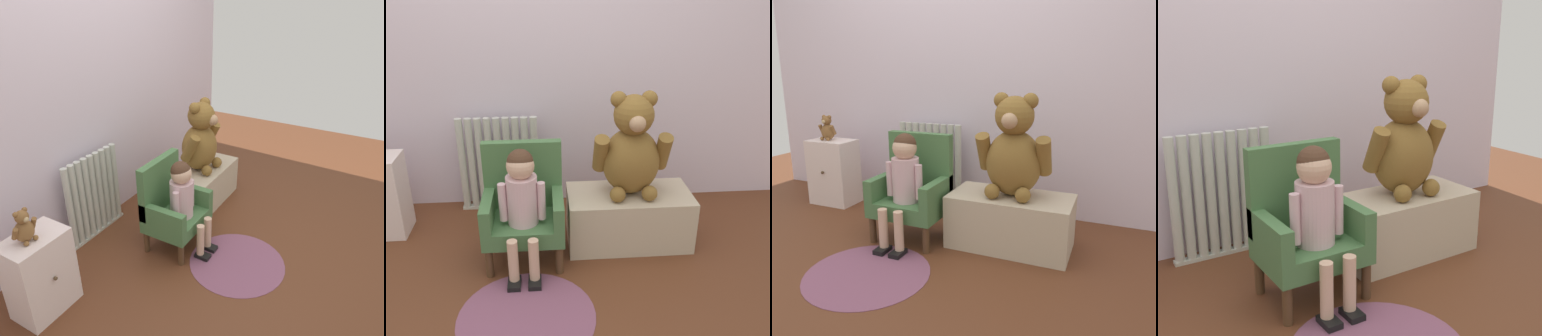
% 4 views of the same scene
% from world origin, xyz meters
% --- Properties ---
extents(ground_plane, '(6.00, 6.00, 0.00)m').
position_xyz_m(ground_plane, '(0.00, 0.00, 0.00)').
color(ground_plane, '#5B301B').
extents(back_wall, '(3.80, 0.05, 2.40)m').
position_xyz_m(back_wall, '(0.00, 1.25, 1.20)').
color(back_wall, silver).
rests_on(back_wall, ground_plane).
extents(radiator, '(0.56, 0.05, 0.67)m').
position_xyz_m(radiator, '(-0.26, 1.12, 0.33)').
color(radiator, beige).
rests_on(radiator, ground_plane).
extents(child_armchair, '(0.45, 0.36, 0.68)m').
position_xyz_m(child_armchair, '(-0.07, 0.53, 0.32)').
color(child_armchair, '#446E40').
rests_on(child_armchair, ground_plane).
extents(child_figure, '(0.25, 0.35, 0.71)m').
position_xyz_m(child_figure, '(-0.07, 0.42, 0.46)').
color(child_figure, beige).
rests_on(child_figure, ground_plane).
extents(low_bench, '(0.75, 0.38, 0.33)m').
position_xyz_m(low_bench, '(0.56, 0.62, 0.17)').
color(low_bench, '#BFAD92').
rests_on(low_bench, ground_plane).
extents(large_teddy_bear, '(0.45, 0.32, 0.62)m').
position_xyz_m(large_teddy_bear, '(0.57, 0.64, 0.61)').
color(large_teddy_bear, brown).
rests_on(large_teddy_bear, low_bench).
extents(floor_rug, '(0.68, 0.68, 0.01)m').
position_xyz_m(floor_rug, '(-0.05, -0.01, 0.00)').
color(floor_rug, '#7F4A63').
rests_on(floor_rug, ground_plane).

